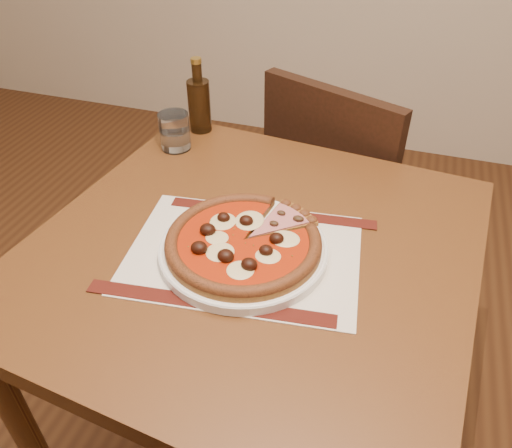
{
  "coord_description": "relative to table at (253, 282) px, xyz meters",
  "views": [
    {
      "loc": [
        0.52,
        0.47,
        1.35
      ],
      "look_at": [
        0.29,
        1.17,
        0.78
      ],
      "focal_mm": 35.0,
      "sensor_mm": 36.0,
      "label": 1
    }
  ],
  "objects": [
    {
      "name": "pizza",
      "position": [
        -0.01,
        -0.04,
        0.13
      ],
      "size": [
        0.28,
        0.28,
        0.04
      ],
      "color": "olive",
      "rests_on": "plate"
    },
    {
      "name": "table",
      "position": [
        0.0,
        0.0,
        0.0
      ],
      "size": [
        0.88,
        0.88,
        0.75
      ],
      "rotation": [
        0.0,
        0.0,
        -0.1
      ],
      "color": "brown",
      "rests_on": "ground"
    },
    {
      "name": "ham_slice",
      "position": [
        0.05,
        0.04,
        0.13
      ],
      "size": [
        0.11,
        0.14,
        0.02
      ],
      "rotation": [
        0.0,
        0.0,
        1.02
      ],
      "color": "olive",
      "rests_on": "plate"
    },
    {
      "name": "water_glass",
      "position": [
        -0.29,
        0.28,
        0.15
      ],
      "size": [
        0.09,
        0.09,
        0.09
      ],
      "primitive_type": "cylinder",
      "rotation": [
        0.0,
        0.0,
        0.32
      ],
      "color": "white",
      "rests_on": "table"
    },
    {
      "name": "plate",
      "position": [
        -0.01,
        -0.04,
        0.11
      ],
      "size": [
        0.3,
        0.3,
        0.02
      ],
      "primitive_type": "cylinder",
      "color": "white",
      "rests_on": "placemat"
    },
    {
      "name": "placemat",
      "position": [
        -0.01,
        -0.04,
        0.1
      ],
      "size": [
        0.45,
        0.35,
        0.0
      ],
      "primitive_type": "cube",
      "rotation": [
        0.0,
        0.0,
        0.12
      ],
      "color": "beige",
      "rests_on": "table"
    },
    {
      "name": "bottle",
      "position": [
        -0.27,
        0.39,
        0.17
      ],
      "size": [
        0.06,
        0.06,
        0.19
      ],
      "color": "#321E0C",
      "rests_on": "table"
    },
    {
      "name": "chair_far",
      "position": [
        0.08,
        0.59,
        -0.16
      ],
      "size": [
        0.53,
        0.53,
        0.86
      ],
      "rotation": [
        0.0,
        0.0,
        2.75
      ],
      "color": "black",
      "rests_on": "ground"
    }
  ]
}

